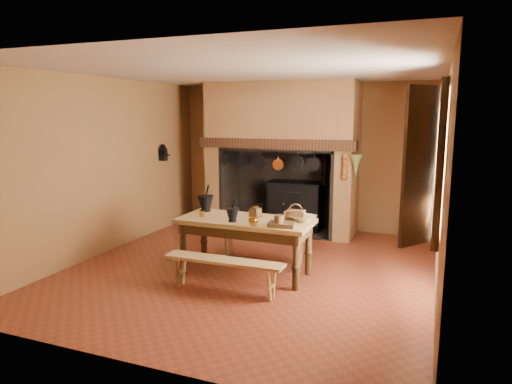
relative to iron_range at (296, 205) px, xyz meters
The scene contains 28 objects.
floor 2.50m from the iron_range, 89.02° to the right, with size 5.50×5.50×0.00m, color maroon.
ceiling 3.37m from the iron_range, 89.02° to the right, with size 5.50×5.50×0.00m, color silver.
back_wall 0.97m from the iron_range, 82.10° to the left, with size 5.00×0.02×2.80m, color brown.
wall_left 3.59m from the iron_range, 135.12° to the right, with size 0.02×5.50×2.80m, color brown.
wall_right 3.65m from the iron_range, 43.91° to the right, with size 0.02×5.50×2.80m, color brown.
wall_front 5.28m from the iron_range, 89.54° to the right, with size 5.00×0.02×2.80m, color brown.
chimney_breast 1.36m from the iron_range, 151.95° to the right, with size 2.95×0.96×2.80m.
iron_range is the anchor object (origin of this frame).
hearth_pans 1.10m from the iron_range, 167.25° to the right, with size 0.51×0.62×0.20m.
hanging_pans 1.12m from the iron_range, 115.02° to the right, with size 1.92×0.29×0.27m.
onion_string 1.49m from the iron_range, 32.25° to the right, with size 0.12×0.10×0.46m, color #96401B, non-canonical shape.
herb_bunch 1.65m from the iron_range, 28.28° to the right, with size 0.20×0.20×0.35m, color #606B32.
window 3.91m from the iron_range, 49.98° to the right, with size 0.39×1.75×1.76m.
wall_coffee_mill 2.74m from the iron_range, 159.32° to the right, with size 0.23×0.16×0.31m.
work_table 2.68m from the iron_range, 88.59° to the right, with size 1.84×0.82×0.80m.
bench_front 3.40m from the iron_range, 88.89° to the right, with size 1.56×0.27×0.44m.
bench_back 1.99m from the iron_range, 88.10° to the right, with size 1.44×0.25×0.41m.
mortar_large 2.59m from the iron_range, 105.14° to the right, with size 0.24×0.24×0.40m.
mortar_small 2.93m from the iron_range, 90.61° to the right, with size 0.19×0.19×0.32m.
coffee_grinder 2.54m from the iron_range, 86.65° to the right, with size 0.18×0.15×0.19m.
brass_mug_a 2.85m from the iron_range, 101.46° to the right, with size 0.08×0.08×0.08m, color #BB7B2B.
brass_mug_b 2.53m from the iron_range, 88.22° to the right, with size 0.08×0.08×0.09m, color #BB7B2B.
mixing_bowl 2.70m from the iron_range, 71.55° to the right, with size 0.33×0.33×0.08m, color beige.
stoneware_crock 3.05m from the iron_range, 77.74° to the right, with size 0.12×0.12×0.16m, color #54371F.
glass_jar 2.69m from the iron_range, 76.34° to the right, with size 0.07×0.07×0.13m, color beige.
wicker_basket 2.66m from the iron_range, 73.75° to the right, with size 0.26×0.20×0.24m.
wooden_tray 3.01m from the iron_range, 77.17° to the right, with size 0.33×0.24×0.06m, color #362111.
brass_cup 3.04m from the iron_range, 84.07° to the right, with size 0.13×0.13×0.10m, color #BB7B2B.
Camera 1 is at (2.39, -5.87, 2.23)m, focal length 32.00 mm.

